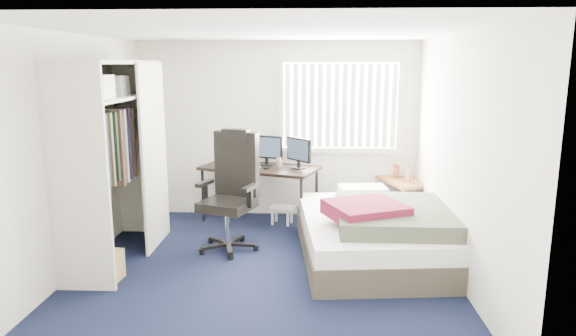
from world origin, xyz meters
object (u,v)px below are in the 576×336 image
at_px(office_chair, 231,203).
at_px(nightstand, 400,184).
at_px(bed, 378,231).
at_px(desk, 260,165).

distance_m(office_chair, nightstand, 2.50).
xyz_separation_m(nightstand, bed, (-0.48, -1.42, -0.22)).
relative_size(desk, bed, 0.73).
bearing_deg(bed, office_chair, 172.35).
height_order(desk, office_chair, office_chair).
height_order(desk, nightstand, desk).
relative_size(desk, office_chair, 1.22).
bearing_deg(desk, nightstand, 2.82).
height_order(desk, bed, desk).
bearing_deg(bed, desk, 138.06).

